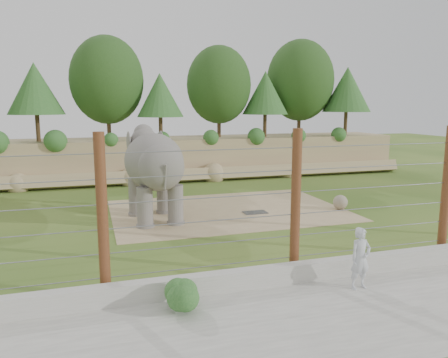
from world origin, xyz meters
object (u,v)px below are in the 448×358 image
object	(u,v)px
elephant	(154,175)
zookeeper	(360,258)
barrier_fence	(296,203)
stone_ball	(340,202)

from	to	relation	value
elephant	zookeeper	bearing A→B (deg)	-68.32
barrier_fence	stone_ball	bearing A→B (deg)	49.34
elephant	stone_ball	world-z (taller)	elephant
elephant	stone_ball	bearing A→B (deg)	-8.90
zookeeper	elephant	bearing A→B (deg)	111.06
stone_ball	barrier_fence	distance (m)	8.31
stone_ball	barrier_fence	xyz separation A→B (m)	(-5.30, -6.17, 1.66)
elephant	stone_ball	xyz separation A→B (m)	(8.10, -0.71, -1.49)
stone_ball	zookeeper	world-z (taller)	zookeeper
elephant	zookeeper	size ratio (longest dim) A/B	2.87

